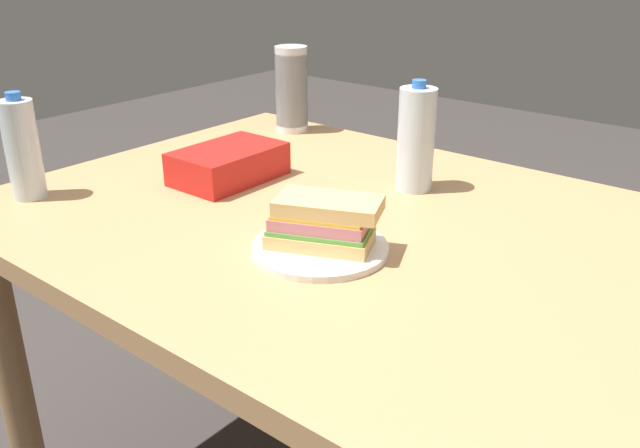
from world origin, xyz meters
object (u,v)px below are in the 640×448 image
dining_table (372,274)px  chip_bag (229,164)px  sandwich (323,222)px  water_bottle_tall (23,149)px  paper_plate (320,248)px  water_bottle_spare (416,139)px  plastic_cup_stack (292,89)px

dining_table → chip_bag: chip_bag is taller
sandwich → water_bottle_tall: (-0.61, -0.17, 0.05)m
dining_table → paper_plate: bearing=-93.9°
dining_table → water_bottle_tall: size_ratio=6.93×
water_bottle_spare → chip_bag: bearing=-148.9°
water_bottle_spare → dining_table: bearing=-76.4°
water_bottle_tall → plastic_cup_stack: 0.71m
sandwich → water_bottle_spare: (-0.05, 0.35, 0.05)m
sandwich → dining_table: bearing=87.2°
sandwich → plastic_cup_stack: bearing=135.3°
paper_plate → chip_bag: (-0.38, 0.15, 0.03)m
sandwich → water_bottle_tall: size_ratio=0.95×
chip_bag → water_bottle_tall: water_bottle_tall is taller
paper_plate → sandwich: bearing=50.0°
paper_plate → chip_bag: size_ratio=0.99×
sandwich → water_bottle_tall: water_bottle_tall is taller
paper_plate → water_bottle_spare: 0.37m
paper_plate → water_bottle_tall: bearing=-164.4°
paper_plate → chip_bag: chip_bag is taller
dining_table → plastic_cup_stack: bearing=144.2°
sandwich → water_bottle_tall: bearing=-164.2°
dining_table → paper_plate: (-0.01, -0.14, 0.10)m
plastic_cup_stack → chip_bag: bearing=-67.7°
dining_table → water_bottle_tall: bearing=-153.2°
chip_bag → sandwich: bearing=-112.1°
chip_bag → water_bottle_tall: (-0.23, -0.32, 0.06)m
paper_plate → water_bottle_spare: (-0.04, 0.36, 0.10)m
paper_plate → water_bottle_tall: (-0.61, -0.17, 0.09)m
dining_table → sandwich: size_ratio=7.31×
water_bottle_tall → water_bottle_spare: bearing=42.9°
plastic_cup_stack → water_bottle_spare: 0.52m
chip_bag → water_bottle_spare: water_bottle_spare is taller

